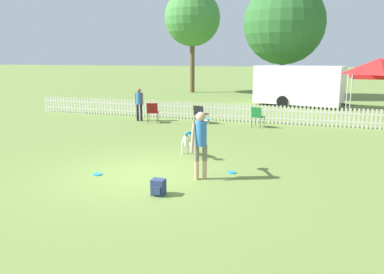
{
  "coord_description": "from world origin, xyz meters",
  "views": [
    {
      "loc": [
        4.11,
        -8.24,
        2.91
      ],
      "look_at": [
        0.95,
        1.21,
        0.79
      ],
      "focal_mm": 35.0,
      "sensor_mm": 36.0,
      "label": 1
    }
  ],
  "objects_px": {
    "frisbee_near_dog": "(232,172)",
    "equipment_trailer": "(299,85)",
    "backpack_on_grass": "(158,187)",
    "canopy_tent_main": "(379,68)",
    "handler_person": "(201,137)",
    "leaping_dog": "(187,139)",
    "frisbee_near_handler": "(97,174)",
    "spectator_standing": "(139,101)",
    "folding_chair_center": "(257,115)",
    "tree_left_grove": "(284,24)",
    "folding_chair_blue_left": "(153,111)",
    "tree_right_grove": "(192,18)",
    "folding_chair_green_right": "(200,113)"
  },
  "relations": [
    {
      "from": "frisbee_near_handler",
      "to": "backpack_on_grass",
      "type": "relative_size",
      "value": 0.64
    },
    {
      "from": "frisbee_near_dog",
      "to": "equipment_trailer",
      "type": "bearing_deg",
      "value": 86.65
    },
    {
      "from": "folding_chair_green_right",
      "to": "folding_chair_center",
      "type": "bearing_deg",
      "value": -168.39
    },
    {
      "from": "leaping_dog",
      "to": "frisbee_near_dog",
      "type": "xyz_separation_m",
      "value": [
        1.62,
        -1.15,
        -0.52
      ]
    },
    {
      "from": "backpack_on_grass",
      "to": "tree_right_grove",
      "type": "height_order",
      "value": "tree_right_grove"
    },
    {
      "from": "handler_person",
      "to": "canopy_tent_main",
      "type": "distance_m",
      "value": 13.33
    },
    {
      "from": "folding_chair_green_right",
      "to": "equipment_trailer",
      "type": "bearing_deg",
      "value": -100.45
    },
    {
      "from": "leaping_dog",
      "to": "equipment_trailer",
      "type": "relative_size",
      "value": 0.17
    },
    {
      "from": "leaping_dog",
      "to": "equipment_trailer",
      "type": "bearing_deg",
      "value": -128.74
    },
    {
      "from": "folding_chair_center",
      "to": "folding_chair_green_right",
      "type": "relative_size",
      "value": 1.08
    },
    {
      "from": "backpack_on_grass",
      "to": "equipment_trailer",
      "type": "xyz_separation_m",
      "value": [
        2.01,
        16.71,
        1.11
      ]
    },
    {
      "from": "handler_person",
      "to": "leaping_dog",
      "type": "relative_size",
      "value": 1.6
    },
    {
      "from": "frisbee_near_handler",
      "to": "folding_chair_center",
      "type": "xyz_separation_m",
      "value": [
        2.82,
        7.87,
        0.52
      ]
    },
    {
      "from": "frisbee_near_handler",
      "to": "folding_chair_blue_left",
      "type": "relative_size",
      "value": 0.25
    },
    {
      "from": "canopy_tent_main",
      "to": "tree_right_grove",
      "type": "relative_size",
      "value": 0.34
    },
    {
      "from": "canopy_tent_main",
      "to": "spectator_standing",
      "type": "bearing_deg",
      "value": -155.5
    },
    {
      "from": "folding_chair_center",
      "to": "tree_left_grove",
      "type": "bearing_deg",
      "value": -72.16
    },
    {
      "from": "frisbee_near_handler",
      "to": "frisbee_near_dog",
      "type": "height_order",
      "value": "same"
    },
    {
      "from": "frisbee_near_handler",
      "to": "tree_left_grove",
      "type": "xyz_separation_m",
      "value": [
        2.57,
        20.71,
        5.28
      ]
    },
    {
      "from": "equipment_trailer",
      "to": "tree_right_grove",
      "type": "relative_size",
      "value": 0.71
    },
    {
      "from": "folding_chair_center",
      "to": "tree_right_grove",
      "type": "height_order",
      "value": "tree_right_grove"
    },
    {
      "from": "leaping_dog",
      "to": "backpack_on_grass",
      "type": "xyz_separation_m",
      "value": [
        0.47,
        -3.21,
        -0.36
      ]
    },
    {
      "from": "frisbee_near_dog",
      "to": "folding_chair_blue_left",
      "type": "height_order",
      "value": "folding_chair_blue_left"
    },
    {
      "from": "backpack_on_grass",
      "to": "canopy_tent_main",
      "type": "height_order",
      "value": "canopy_tent_main"
    },
    {
      "from": "frisbee_near_dog",
      "to": "tree_right_grove",
      "type": "xyz_separation_m",
      "value": [
        -8.22,
        21.4,
        6.09
      ]
    },
    {
      "from": "canopy_tent_main",
      "to": "tree_left_grove",
      "type": "height_order",
      "value": "tree_left_grove"
    },
    {
      "from": "frisbee_near_dog",
      "to": "canopy_tent_main",
      "type": "distance_m",
      "value": 12.61
    },
    {
      "from": "frisbee_near_handler",
      "to": "frisbee_near_dog",
      "type": "bearing_deg",
      "value": 21.27
    },
    {
      "from": "tree_left_grove",
      "to": "equipment_trailer",
      "type": "bearing_deg",
      "value": -72.94
    },
    {
      "from": "frisbee_near_handler",
      "to": "folding_chair_center",
      "type": "distance_m",
      "value": 8.38
    },
    {
      "from": "tree_right_grove",
      "to": "spectator_standing",
      "type": "bearing_deg",
      "value": -81.03
    },
    {
      "from": "handler_person",
      "to": "frisbee_near_handler",
      "type": "bearing_deg",
      "value": 163.82
    },
    {
      "from": "frisbee_near_dog",
      "to": "backpack_on_grass",
      "type": "height_order",
      "value": "backpack_on_grass"
    },
    {
      "from": "tree_right_grove",
      "to": "equipment_trailer",
      "type": "bearing_deg",
      "value": -36.65
    },
    {
      "from": "frisbee_near_handler",
      "to": "folding_chair_center",
      "type": "relative_size",
      "value": 0.26
    },
    {
      "from": "folding_chair_center",
      "to": "frisbee_near_handler",
      "type": "bearing_deg",
      "value": 87.08
    },
    {
      "from": "spectator_standing",
      "to": "equipment_trailer",
      "type": "xyz_separation_m",
      "value": [
        6.74,
        8.07,
        0.36
      ]
    },
    {
      "from": "frisbee_near_dog",
      "to": "tree_left_grove",
      "type": "height_order",
      "value": "tree_left_grove"
    },
    {
      "from": "tree_right_grove",
      "to": "folding_chair_green_right",
      "type": "bearing_deg",
      "value": -70.23
    },
    {
      "from": "frisbee_near_handler",
      "to": "folding_chair_center",
      "type": "height_order",
      "value": "folding_chair_center"
    },
    {
      "from": "folding_chair_center",
      "to": "canopy_tent_main",
      "type": "bearing_deg",
      "value": -120.2
    },
    {
      "from": "folding_chair_center",
      "to": "tree_left_grove",
      "type": "xyz_separation_m",
      "value": [
        -0.24,
        12.84,
        4.76
      ]
    },
    {
      "from": "leaping_dog",
      "to": "canopy_tent_main",
      "type": "height_order",
      "value": "canopy_tent_main"
    },
    {
      "from": "leaping_dog",
      "to": "spectator_standing",
      "type": "distance_m",
      "value": 6.91
    },
    {
      "from": "folding_chair_blue_left",
      "to": "canopy_tent_main",
      "type": "distance_m",
      "value": 11.25
    },
    {
      "from": "folding_chair_center",
      "to": "tree_right_grove",
      "type": "bearing_deg",
      "value": -45.28
    },
    {
      "from": "frisbee_near_dog",
      "to": "folding_chair_blue_left",
      "type": "relative_size",
      "value": 0.25
    },
    {
      "from": "leaping_dog",
      "to": "tree_left_grove",
      "type": "xyz_separation_m",
      "value": [
        1.0,
        18.32,
        4.76
      ]
    },
    {
      "from": "tree_left_grove",
      "to": "backpack_on_grass",
      "type": "bearing_deg",
      "value": -91.42
    },
    {
      "from": "backpack_on_grass",
      "to": "frisbee_near_dog",
      "type": "bearing_deg",
      "value": 60.73
    }
  ]
}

